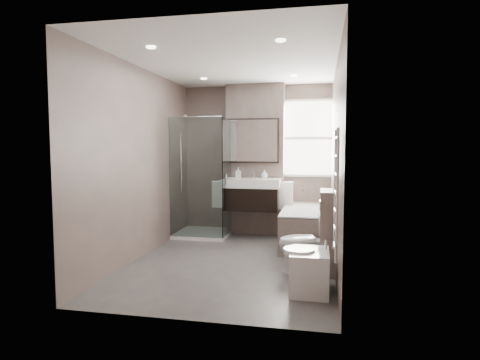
% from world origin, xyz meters
% --- Properties ---
extents(room, '(2.70, 3.90, 2.70)m').
position_xyz_m(room, '(0.00, 0.00, 1.30)').
color(room, '#494643').
rests_on(room, ground).
extents(vanity_pier, '(1.00, 0.25, 2.60)m').
position_xyz_m(vanity_pier, '(0.00, 1.77, 1.30)').
color(vanity_pier, '#64554E').
rests_on(vanity_pier, ground).
extents(vanity, '(0.95, 0.47, 0.66)m').
position_xyz_m(vanity, '(0.00, 1.43, 0.74)').
color(vanity, black).
rests_on(vanity, vanity_pier).
extents(mirror_cabinet, '(0.86, 0.08, 0.76)m').
position_xyz_m(mirror_cabinet, '(0.00, 1.61, 1.63)').
color(mirror_cabinet, black).
rests_on(mirror_cabinet, vanity_pier).
extents(towel_left, '(0.24, 0.06, 0.44)m').
position_xyz_m(towel_left, '(-0.56, 1.40, 0.72)').
color(towel_left, white).
rests_on(towel_left, vanity_pier).
extents(towel_right, '(0.24, 0.06, 0.44)m').
position_xyz_m(towel_right, '(0.56, 1.40, 0.72)').
color(towel_right, white).
rests_on(towel_right, vanity_pier).
extents(shower_enclosure, '(0.90, 0.90, 2.00)m').
position_xyz_m(shower_enclosure, '(-0.75, 1.35, 0.49)').
color(shower_enclosure, white).
rests_on(shower_enclosure, ground).
extents(bathtub, '(0.75, 1.60, 0.57)m').
position_xyz_m(bathtub, '(0.92, 1.10, 0.32)').
color(bathtub, '#64554E').
rests_on(bathtub, ground).
extents(window, '(0.98, 0.06, 1.33)m').
position_xyz_m(window, '(0.90, 1.88, 1.68)').
color(window, white).
rests_on(window, room).
extents(toilet, '(0.79, 0.60, 0.71)m').
position_xyz_m(toilet, '(0.97, -0.28, 0.36)').
color(toilet, white).
rests_on(toilet, ground).
extents(cistern_box, '(0.19, 0.55, 1.00)m').
position_xyz_m(cistern_box, '(1.21, -0.25, 0.50)').
color(cistern_box, '#64554E').
rests_on(cistern_box, ground).
extents(bidet, '(0.47, 0.55, 0.56)m').
position_xyz_m(bidet, '(1.01, -0.98, 0.23)').
color(bidet, white).
rests_on(bidet, ground).
extents(towel_radiator, '(0.03, 0.49, 1.10)m').
position_xyz_m(towel_radiator, '(1.25, -1.60, 1.12)').
color(towel_radiator, silver).
rests_on(towel_radiator, room).
extents(soap_bottle_a, '(0.08, 0.08, 0.18)m').
position_xyz_m(soap_bottle_a, '(-0.25, 1.48, 1.09)').
color(soap_bottle_a, white).
rests_on(soap_bottle_a, vanity).
extents(soap_bottle_b, '(0.11, 0.11, 0.14)m').
position_xyz_m(soap_bottle_b, '(0.19, 1.54, 1.07)').
color(soap_bottle_b, white).
rests_on(soap_bottle_b, vanity).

